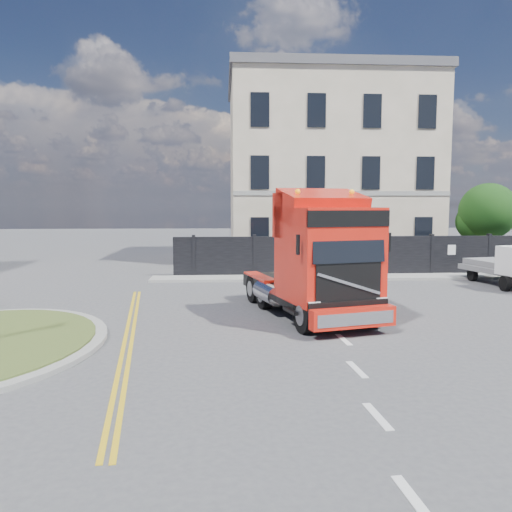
{
  "coord_description": "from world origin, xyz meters",
  "views": [
    {
      "loc": [
        -0.48,
        -15.57,
        3.57
      ],
      "look_at": [
        0.61,
        1.6,
        1.8
      ],
      "focal_mm": 35.0,
      "sensor_mm": 36.0,
      "label": 1
    }
  ],
  "objects": [
    {
      "name": "pavement_far",
      "position": [
        6.0,
        8.1,
        0.06
      ],
      "size": [
        20.0,
        1.6,
        0.12
      ],
      "primitive_type": "cube",
      "color": "gray",
      "rests_on": "ground"
    },
    {
      "name": "georgian_building",
      "position": [
        6.0,
        16.5,
        5.77
      ],
      "size": [
        12.3,
        10.3,
        12.8
      ],
      "color": "beige",
      "rests_on": "ground"
    },
    {
      "name": "ground",
      "position": [
        0.0,
        0.0,
        0.0
      ],
      "size": [
        120.0,
        120.0,
        0.0
      ],
      "primitive_type": "plane",
      "color": "#424244",
      "rests_on": "ground"
    },
    {
      "name": "tree",
      "position": [
        14.38,
        12.1,
        3.05
      ],
      "size": [
        3.2,
        3.2,
        4.8
      ],
      "color": "#382619",
      "rests_on": "ground"
    },
    {
      "name": "truck",
      "position": [
        2.43,
        -0.44,
        1.76
      ],
      "size": [
        3.98,
        6.97,
        3.94
      ],
      "rotation": [
        0.0,
        0.0,
        0.25
      ],
      "color": "black",
      "rests_on": "ground"
    },
    {
      "name": "hoarding_fence",
      "position": [
        6.55,
        9.0,
        1.0
      ],
      "size": [
        18.8,
        0.25,
        2.0
      ],
      "color": "black",
      "rests_on": "ground"
    }
  ]
}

